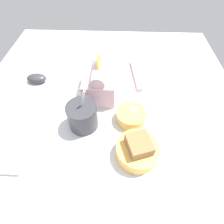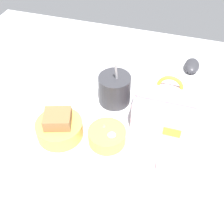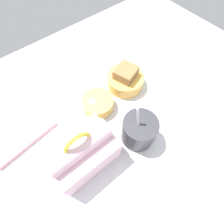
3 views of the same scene
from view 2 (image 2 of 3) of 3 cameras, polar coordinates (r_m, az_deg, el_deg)
desk_surface at (r=88.67cm, az=-0.45°, el=-1.42°), size 140.00×110.00×2.00cm
keyboard at (r=110.65cm, az=3.46°, el=10.97°), size 36.61×14.48×2.10cm
lunch_bag at (r=83.54cm, az=10.91°, el=1.07°), size 18.10×12.32×17.58cm
soup_cup at (r=89.79cm, az=0.52°, el=4.75°), size 10.31×10.31×16.31cm
bento_bowl_sandwich at (r=82.24cm, az=-10.66°, el=-3.04°), size 13.52×13.52×8.49cm
bento_bowl_snacks at (r=79.93cm, az=-1.02°, el=-4.82°), size 10.78×10.78×5.13cm
computer_mouse at (r=108.96cm, az=15.93°, el=9.04°), size 5.46×8.57×3.66cm
chopstick_case at (r=78.16cm, az=16.70°, el=-11.25°), size 20.88×4.98×1.60cm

